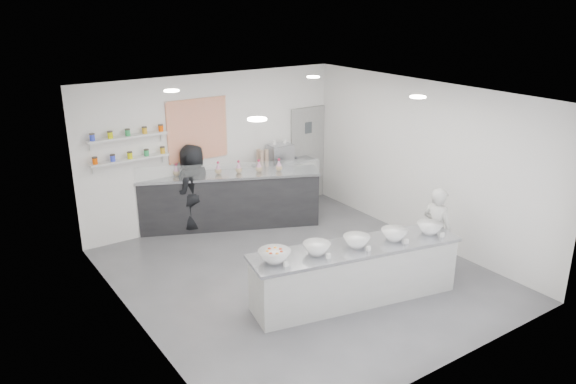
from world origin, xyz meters
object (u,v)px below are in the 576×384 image
object	(u,v)px
espresso_machine	(280,154)
staff_left	(189,192)
prep_counter	(355,273)
espresso_ledge	(285,185)
staff_right	(194,188)
woman_prep	(437,230)
back_bar	(230,200)

from	to	relation	value
espresso_machine	staff_left	size ratio (longest dim) A/B	0.33
prep_counter	staff_left	distance (m)	4.00
prep_counter	espresso_ledge	bearing A→B (deg)	83.04
staff_left	staff_right	bearing A→B (deg)	-169.98
staff_right	prep_counter	bearing A→B (deg)	91.56
staff_right	woman_prep	bearing A→B (deg)	113.10
back_bar	espresso_ledge	bearing A→B (deg)	34.35
espresso_machine	espresso_ledge	bearing A→B (deg)	0.00
back_bar	woman_prep	size ratio (longest dim) A/B	2.42
woman_prep	staff_left	world-z (taller)	staff_left
prep_counter	espresso_machine	world-z (taller)	espresso_machine
woman_prep	staff_left	size ratio (longest dim) A/B	0.93
prep_counter	back_bar	xyz separation A→B (m)	(-0.16, 3.63, 0.11)
staff_left	espresso_ledge	bearing A→B (deg)	-169.79
back_bar	staff_right	world-z (taller)	staff_right
espresso_ledge	staff_left	bearing A→B (deg)	-179.82
espresso_machine	staff_right	xyz separation A→B (m)	(-2.02, -0.01, -0.37)
woman_prep	staff_left	bearing A→B (deg)	27.69
back_bar	staff_left	size ratio (longest dim) A/B	2.25
espresso_machine	woman_prep	xyz separation A→B (m)	(0.53, -3.90, -0.49)
espresso_ledge	staff_right	distance (m)	2.17
woman_prep	prep_counter	bearing A→B (deg)	83.03
espresso_machine	staff_right	size ratio (longest dim) A/B	0.30
staff_left	prep_counter	bearing A→B (deg)	113.07
back_bar	staff_right	xyz separation A→B (m)	(-0.65, 0.25, 0.31)
espresso_ledge	staff_right	world-z (taller)	staff_right
espresso_ledge	woman_prep	world-z (taller)	woman_prep
back_bar	staff_left	world-z (taller)	staff_left
espresso_ledge	staff_left	world-z (taller)	staff_left
staff_left	staff_right	distance (m)	0.12
woman_prep	staff_right	world-z (taller)	staff_right
prep_counter	back_bar	size ratio (longest dim) A/B	0.92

